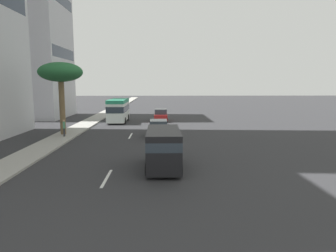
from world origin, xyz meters
name	(u,v)px	position (x,y,z in m)	size (l,w,h in m)	color
ground_plane	(134,130)	(31.50, 0.00, 0.00)	(198.00, 198.00, 0.00)	#2D2D30
sidewalk_right	(77,129)	(31.50, 6.49, 0.07)	(162.00, 2.51, 0.15)	#9E9B93
lane_stripe_mid	(107,178)	(13.62, 0.00, 0.01)	(3.20, 0.16, 0.01)	silver
lane_stripe_far	(130,136)	(27.29, 0.00, 0.01)	(3.20, 0.16, 0.01)	silver
van_lead	(163,146)	(15.47, -3.16, 1.38)	(4.89, 2.11, 2.41)	black
car_second	(161,115)	(39.38, -3.07, 0.81)	(4.31, 1.86, 1.71)	#A51E1E
minibus_third	(118,110)	(38.56, 2.69, 1.70)	(6.90, 2.39, 3.10)	silver
car_fourth	(159,128)	(27.22, -2.82, 0.76)	(4.14, 1.89, 1.61)	beige
pedestrian_mid_block	(64,127)	(26.34, 6.25, 1.04)	(0.38, 0.31, 1.62)	#333338
palm_tree	(61,74)	(27.75, 6.78, 6.16)	(4.26, 4.26, 7.12)	brown
office_tower_far	(22,8)	(44.71, 17.42, 16.25)	(11.14, 11.72, 32.49)	#BCBCC1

